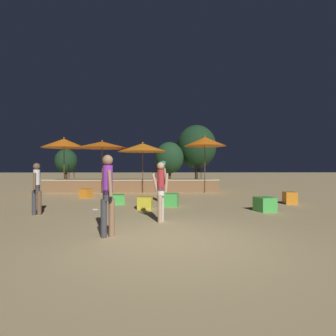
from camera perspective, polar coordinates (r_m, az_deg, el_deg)
The scene contains 23 objects.
ground_plane at distance 5.58m, azimuth 1.03°, elevation -15.69°, with size 120.00×120.00×0.00m, color tan.
wooden_deck at distance 16.69m, azimuth -7.56°, elevation -3.75°, with size 10.40×2.39×0.77m.
patio_umbrella_0 at distance 15.31m, azimuth -5.52°, elevation 4.45°, with size 2.90×2.90×2.96m.
patio_umbrella_1 at distance 15.61m, azimuth 8.03°, elevation 5.71°, with size 2.44×2.44×3.35m.
patio_umbrella_2 at distance 15.54m, azimuth -14.14°, elevation 4.89°, with size 2.98×2.98×3.05m.
patio_umbrella_3 at distance 16.65m, azimuth -21.70°, elevation 5.02°, with size 2.55×2.55×3.26m.
cube_seat_0 at distance 11.00m, azimuth -10.97°, elevation -6.69°, with size 0.67×0.67×0.39m.
cube_seat_1 at distance 13.41m, azimuth -17.41°, elevation -5.29°, with size 0.62×0.62×0.45m.
cube_seat_2 at distance 11.90m, azimuth 25.00°, elevation -5.92°, with size 0.49×0.49×0.49m.
cube_seat_3 at distance 10.19m, azimuth 0.72°, elevation -6.95°, with size 0.64×0.64×0.49m.
cube_seat_4 at distance 9.56m, azimuth -5.00°, elevation -7.57°, with size 0.54×0.54×0.45m.
cube_seat_5 at distance 9.65m, azimuth 20.32°, elevation -7.40°, with size 0.71×0.71×0.48m.
person_0 at distance 11.28m, azimuth -1.09°, elevation -2.32°, with size 0.35×0.47×1.78m.
person_1 at distance 9.30m, azimuth -26.68°, elevation -3.76°, with size 0.29×0.46×1.65m.
person_2 at distance 5.88m, azimuth -13.00°, elevation -5.06°, with size 0.33×0.52×1.79m.
person_3 at distance 7.28m, azimuth -1.59°, elevation -4.78°, with size 0.49×0.29×1.66m.
bistro_chair_0 at distance 16.77m, azimuth 6.59°, elevation -0.43°, with size 0.41×0.41×0.90m.
bistro_chair_1 at distance 17.71m, azimuth -20.55°, elevation -0.41°, with size 0.43×0.42×0.90m.
bistro_chair_2 at distance 17.10m, azimuth -2.46°, elevation -0.41°, with size 0.48×0.48×0.90m.
frisbee_disc at distance 9.77m, azimuth -15.58°, elevation -8.63°, with size 0.23×0.23×0.03m.
background_tree_0 at distance 23.74m, azimuth 6.21°, elevation 4.62°, with size 3.51×3.51×5.24m.
background_tree_1 at distance 22.10m, azimuth 0.29°, elevation 2.22°, with size 2.40×2.40×3.59m.
background_tree_2 at distance 28.34m, azimuth -21.32°, elevation 1.45°, with size 2.17×2.17×3.30m.
Camera 1 is at (-0.20, -5.36, 1.54)m, focal length 28.00 mm.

